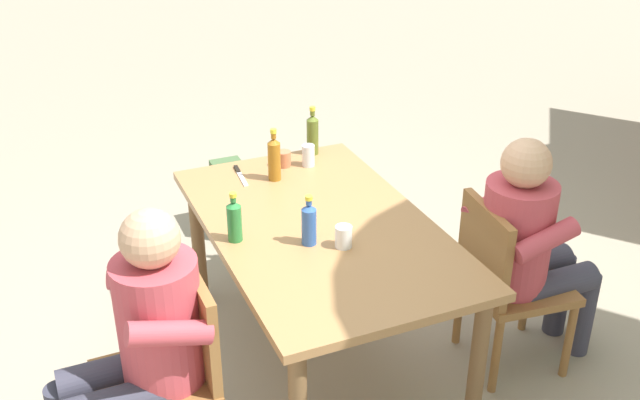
{
  "coord_description": "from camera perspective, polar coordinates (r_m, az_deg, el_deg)",
  "views": [
    {
      "loc": [
        2.68,
        -1.15,
        2.4
      ],
      "look_at": [
        0.0,
        0.0,
        0.89
      ],
      "focal_mm": 41.88,
      "sensor_mm": 36.0,
      "label": 1
    }
  ],
  "objects": [
    {
      "name": "cup_white",
      "position": [
        3.15,
        1.81,
        -2.82
      ],
      "size": [
        0.07,
        0.07,
        0.1
      ],
      "primitive_type": "cylinder",
      "color": "white",
      "rests_on": "dining_table"
    },
    {
      "name": "cup_glass",
      "position": [
        3.88,
        -0.9,
        3.42
      ],
      "size": [
        0.07,
        0.07,
        0.11
      ],
      "primitive_type": "cylinder",
      "color": "silver",
      "rests_on": "dining_table"
    },
    {
      "name": "chair_far_right",
      "position": [
        3.58,
        13.87,
        -5.76
      ],
      "size": [
        0.49,
        0.49,
        0.87
      ],
      "color": "olive",
      "rests_on": "ground_plane"
    },
    {
      "name": "bottle_blue",
      "position": [
        3.15,
        -0.85,
        -1.79
      ],
      "size": [
        0.06,
        0.06,
        0.23
      ],
      "color": "#2D56A3",
      "rests_on": "dining_table"
    },
    {
      "name": "ground_plane",
      "position": [
        3.78,
        -0.0,
        -12.02
      ],
      "size": [
        24.0,
        24.0,
        0.0
      ],
      "primitive_type": "plane",
      "color": "gray"
    },
    {
      "name": "chair_near_right",
      "position": [
        3.03,
        -11.16,
        -12.29
      ],
      "size": [
        0.44,
        0.44,
        0.87
      ],
      "color": "olive",
      "rests_on": "ground_plane"
    },
    {
      "name": "dining_table",
      "position": [
        3.39,
        -0.0,
        -3.19
      ],
      "size": [
        1.6,
        0.96,
        0.77
      ],
      "color": "#A37547",
      "rests_on": "ground_plane"
    },
    {
      "name": "backpack_by_far_side",
      "position": [
        4.78,
        -6.87,
        0.01
      ],
      "size": [
        0.31,
        0.25,
        0.44
      ],
      "color": "#47663D",
      "rests_on": "ground_plane"
    },
    {
      "name": "person_in_white_shirt",
      "position": [
        2.91,
        -13.57,
        -10.22
      ],
      "size": [
        0.47,
        0.62,
        1.18
      ],
      "color": "#B7424C",
      "rests_on": "ground_plane"
    },
    {
      "name": "bottle_olive",
      "position": [
        4.0,
        -0.57,
        5.09
      ],
      "size": [
        0.06,
        0.06,
        0.27
      ],
      "color": "#566623",
      "rests_on": "dining_table"
    },
    {
      "name": "person_in_plaid_shirt",
      "position": [
        3.55,
        15.67,
        -3.15
      ],
      "size": [
        0.47,
        0.62,
        1.18
      ],
      "color": "#B7424C",
      "rests_on": "ground_plane"
    },
    {
      "name": "cup_terracotta",
      "position": [
        3.88,
        -2.8,
        3.17
      ],
      "size": [
        0.08,
        0.08,
        0.08
      ],
      "primitive_type": "cylinder",
      "color": "#BC6B47",
      "rests_on": "dining_table"
    },
    {
      "name": "bottle_amber",
      "position": [
        3.71,
        -3.52,
        3.22
      ],
      "size": [
        0.06,
        0.06,
        0.27
      ],
      "color": "#996019",
      "rests_on": "dining_table"
    },
    {
      "name": "table_knife",
      "position": [
        3.82,
        -6.14,
        1.97
      ],
      "size": [
        0.24,
        0.04,
        0.01
      ],
      "color": "silver",
      "rests_on": "dining_table"
    },
    {
      "name": "bottle_green",
      "position": [
        3.19,
        -6.56,
        -1.53
      ],
      "size": [
        0.06,
        0.06,
        0.23
      ],
      "color": "#287A38",
      "rests_on": "dining_table"
    }
  ]
}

